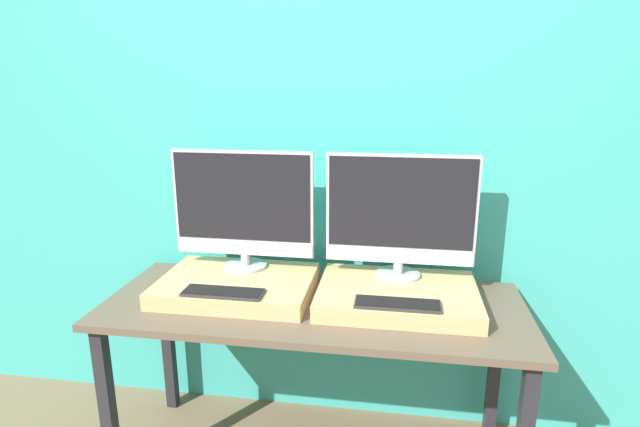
{
  "coord_description": "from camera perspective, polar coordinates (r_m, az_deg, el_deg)",
  "views": [
    {
      "loc": [
        0.32,
        -1.52,
        1.65
      ],
      "look_at": [
        0.0,
        0.5,
        1.1
      ],
      "focal_mm": 28.0,
      "sensor_mm": 36.0,
      "label": 1
    }
  ],
  "objects": [
    {
      "name": "monitor_left",
      "position": [
        2.19,
        -8.78,
        0.69
      ],
      "size": [
        0.62,
        0.19,
        0.52
      ],
      "color": "#B2B2B7",
      "rests_on": "wooden_riser_left"
    },
    {
      "name": "workbench",
      "position": [
        2.11,
        -0.74,
        -12.16
      ],
      "size": [
        1.71,
        0.67,
        0.77
      ],
      "color": "brown",
      "rests_on": "ground_plane"
    },
    {
      "name": "keyboard_right",
      "position": [
        1.91,
        8.84,
        -10.17
      ],
      "size": [
        0.32,
        0.1,
        0.01
      ],
      "color": "#2D2D2D",
      "rests_on": "wooden_riser_right"
    },
    {
      "name": "monitor_right",
      "position": [
        2.09,
        9.19,
        -0.02
      ],
      "size": [
        0.62,
        0.19,
        0.52
      ],
      "color": "#B2B2B7",
      "rests_on": "wooden_riser_right"
    },
    {
      "name": "wooden_riser_left",
      "position": [
        2.18,
        -9.45,
        -8.08
      ],
      "size": [
        0.64,
        0.46,
        0.07
      ],
      "color": "tan",
      "rests_on": "workbench"
    },
    {
      "name": "keyboard_left",
      "position": [
        2.01,
        -11.01,
        -8.83
      ],
      "size": [
        0.32,
        0.1,
        0.01
      ],
      "color": "#2D2D2D",
      "rests_on": "wooden_riser_left"
    },
    {
      "name": "wall_back",
      "position": [
        2.3,
        0.89,
        6.24
      ],
      "size": [
        8.0,
        0.04,
        2.6
      ],
      "color": "teal",
      "rests_on": "ground_plane"
    },
    {
      "name": "wooden_riser_right",
      "position": [
        2.08,
        8.83,
        -9.23
      ],
      "size": [
        0.64,
        0.46,
        0.07
      ],
      "color": "tan",
      "rests_on": "workbench"
    }
  ]
}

